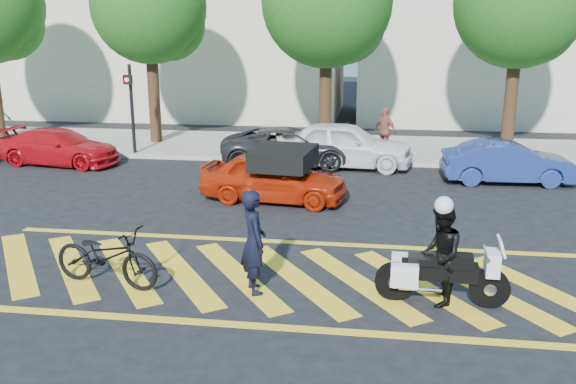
# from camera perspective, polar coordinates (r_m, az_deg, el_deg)

# --- Properties ---
(ground) EXTENTS (90.00, 90.00, 0.00)m
(ground) POSITION_cam_1_polar(r_m,az_deg,el_deg) (11.33, -1.62, -7.96)
(ground) COLOR black
(ground) RESTS_ON ground
(sidewalk) EXTENTS (60.00, 5.00, 0.15)m
(sidewalk) POSITION_cam_1_polar(r_m,az_deg,el_deg) (22.76, 3.43, 4.18)
(sidewalk) COLOR #9E998E
(sidewalk) RESTS_ON ground
(crosswalk) EXTENTS (12.33, 4.00, 0.01)m
(crosswalk) POSITION_cam_1_polar(r_m,az_deg,el_deg) (11.34, -1.82, -7.93)
(crosswalk) COLOR yellow
(crosswalk) RESTS_ON ground
(building_left) EXTENTS (16.00, 8.00, 10.00)m
(building_left) POSITION_cam_1_polar(r_m,az_deg,el_deg) (32.75, -9.71, 16.07)
(building_left) COLOR beige
(building_left) RESTS_ON ground
(building_right) EXTENTS (16.00, 8.00, 11.00)m
(building_right) POSITION_cam_1_polar(r_m,az_deg,el_deg) (32.10, 21.95, 16.13)
(building_right) COLOR beige
(building_right) RESTS_ON ground
(tree_left) EXTENTS (4.20, 4.20, 7.26)m
(tree_left) POSITION_cam_1_polar(r_m,az_deg,el_deg) (23.76, -12.52, 16.26)
(tree_left) COLOR black
(tree_left) RESTS_ON ground
(tree_center) EXTENTS (4.60, 4.60, 7.56)m
(tree_center) POSITION_cam_1_polar(r_m,az_deg,el_deg) (22.39, 4.00, 16.91)
(tree_center) COLOR black
(tree_center) RESTS_ON ground
(tree_right) EXTENTS (4.40, 4.40, 7.41)m
(tree_right) POSITION_cam_1_polar(r_m,az_deg,el_deg) (22.85, 21.14, 15.80)
(tree_right) COLOR black
(tree_right) RESTS_ON ground
(signal_pole) EXTENTS (0.28, 0.43, 3.20)m
(signal_pole) POSITION_cam_1_polar(r_m,az_deg,el_deg) (21.79, -14.49, 8.13)
(signal_pole) COLOR black
(signal_pole) RESTS_ON ground
(officer_bike) EXTENTS (0.68, 0.79, 1.83)m
(officer_bike) POSITION_cam_1_polar(r_m,az_deg,el_deg) (10.44, -3.22, -4.67)
(officer_bike) COLOR black
(officer_bike) RESTS_ON ground
(bicycle) EXTENTS (2.17, 1.13, 1.09)m
(bicycle) POSITION_cam_1_polar(r_m,az_deg,el_deg) (11.27, -16.65, -5.78)
(bicycle) COLOR black
(bicycle) RESTS_ON ground
(police_motorcycle) EXTENTS (2.20, 0.71, 0.97)m
(police_motorcycle) POSITION_cam_1_polar(r_m,az_deg,el_deg) (10.45, 14.03, -7.40)
(police_motorcycle) COLOR black
(police_motorcycle) RESTS_ON ground
(officer_moto) EXTENTS (0.68, 0.86, 1.70)m
(officer_moto) POSITION_cam_1_polar(r_m,az_deg,el_deg) (10.32, 14.07, -5.73)
(officer_moto) COLOR black
(officer_moto) RESTS_ON ground
(red_convertible) EXTENTS (3.97, 1.97, 1.30)m
(red_convertible) POSITION_cam_1_polar(r_m,az_deg,el_deg) (15.92, -1.32, 1.43)
(red_convertible) COLOR #AE2008
(red_convertible) RESTS_ON ground
(parked_left) EXTENTS (4.22, 2.13, 1.18)m
(parked_left) POSITION_cam_1_polar(r_m,az_deg,el_deg) (21.56, -20.59, 3.97)
(parked_left) COLOR #B00A12
(parked_left) RESTS_ON ground
(parked_mid_left) EXTENTS (4.69, 2.53, 1.25)m
(parked_mid_left) POSITION_cam_1_polar(r_m,az_deg,el_deg) (20.01, 0.21, 4.26)
(parked_mid_left) COLOR black
(parked_mid_left) RESTS_ON ground
(parked_mid_right) EXTENTS (4.51, 2.07, 1.50)m
(parked_mid_right) POSITION_cam_1_polar(r_m,az_deg,el_deg) (19.83, 5.28, 4.45)
(parked_mid_right) COLOR white
(parked_mid_right) RESTS_ON ground
(parked_right) EXTENTS (3.79, 1.46, 1.23)m
(parked_right) POSITION_cam_1_polar(r_m,az_deg,el_deg) (18.88, 19.89, 2.62)
(parked_right) COLOR navy
(parked_right) RESTS_ON ground
(pedestrian_right) EXTENTS (0.97, 0.96, 1.64)m
(pedestrian_right) POSITION_cam_1_polar(r_m,az_deg,el_deg) (21.22, 9.09, 5.65)
(pedestrian_right) COLOR #9F5748
(pedestrian_right) RESTS_ON sidewalk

